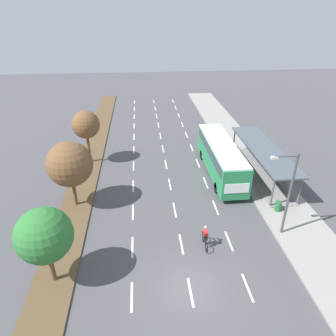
{
  "coord_description": "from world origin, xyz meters",
  "views": [
    {
      "loc": [
        -2.51,
        -12.49,
        15.0
      ],
      "look_at": [
        -0.07,
        13.33,
        1.2
      ],
      "focal_mm": 32.23,
      "sensor_mm": 36.0,
      "label": 1
    }
  ],
  "objects_px": {
    "median_tree_nearest": "(44,236)",
    "streetlight": "(288,190)",
    "bus_shelter": "(265,159)",
    "bus": "(221,155)",
    "cyclist": "(205,237)",
    "median_tree_third": "(86,125)",
    "median_tree_second": "(70,164)",
    "trash_bin": "(278,206)"
  },
  "relations": [
    {
      "from": "bus_shelter",
      "to": "streetlight",
      "type": "xyz_separation_m",
      "value": [
        -2.11,
        -8.83,
        2.02
      ]
    },
    {
      "from": "bus_shelter",
      "to": "bus",
      "type": "relative_size",
      "value": 1.06
    },
    {
      "from": "bus_shelter",
      "to": "median_tree_nearest",
      "type": "bearing_deg",
      "value": -146.55
    },
    {
      "from": "bus_shelter",
      "to": "cyclist",
      "type": "bearing_deg",
      "value": -129.42
    },
    {
      "from": "bus",
      "to": "streetlight",
      "type": "bearing_deg",
      "value": -77.28
    },
    {
      "from": "bus",
      "to": "cyclist",
      "type": "xyz_separation_m",
      "value": [
        -3.62,
        -10.39,
        -1.28
      ]
    },
    {
      "from": "median_tree_second",
      "to": "cyclist",
      "type": "bearing_deg",
      "value": -31.15
    },
    {
      "from": "bus_shelter",
      "to": "cyclist",
      "type": "height_order",
      "value": "bus_shelter"
    },
    {
      "from": "median_tree_second",
      "to": "trash_bin",
      "type": "xyz_separation_m",
      "value": [
        16.77,
        -2.57,
        -3.39
      ]
    },
    {
      "from": "bus_shelter",
      "to": "median_tree_nearest",
      "type": "height_order",
      "value": "median_tree_nearest"
    },
    {
      "from": "cyclist",
      "to": "streetlight",
      "type": "height_order",
      "value": "streetlight"
    },
    {
      "from": "median_tree_nearest",
      "to": "trash_bin",
      "type": "height_order",
      "value": "median_tree_nearest"
    },
    {
      "from": "median_tree_nearest",
      "to": "trash_bin",
      "type": "relative_size",
      "value": 6.02
    },
    {
      "from": "cyclist",
      "to": "streetlight",
      "type": "distance_m",
      "value": 6.62
    },
    {
      "from": "median_tree_second",
      "to": "median_tree_third",
      "type": "distance_m",
      "value": 8.16
    },
    {
      "from": "median_tree_second",
      "to": "streetlight",
      "type": "distance_m",
      "value": 16.59
    },
    {
      "from": "bus",
      "to": "cyclist",
      "type": "height_order",
      "value": "bus"
    },
    {
      "from": "median_tree_nearest",
      "to": "median_tree_third",
      "type": "distance_m",
      "value": 16.32
    },
    {
      "from": "bus_shelter",
      "to": "median_tree_third",
      "type": "distance_m",
      "value": 18.46
    },
    {
      "from": "cyclist",
      "to": "median_tree_third",
      "type": "distance_m",
      "value": 17.59
    },
    {
      "from": "bus",
      "to": "median_tree_nearest",
      "type": "bearing_deg",
      "value": -137.16
    },
    {
      "from": "bus",
      "to": "median_tree_third",
      "type": "height_order",
      "value": "median_tree_third"
    },
    {
      "from": "bus",
      "to": "trash_bin",
      "type": "relative_size",
      "value": 13.28
    },
    {
      "from": "median_tree_second",
      "to": "bus_shelter",
      "type": "bearing_deg",
      "value": 11.41
    },
    {
      "from": "bus_shelter",
      "to": "bus",
      "type": "height_order",
      "value": "bus"
    },
    {
      "from": "bus_shelter",
      "to": "median_tree_nearest",
      "type": "distance_m",
      "value": 21.39
    },
    {
      "from": "bus",
      "to": "bus_shelter",
      "type": "bearing_deg",
      "value": -10.25
    },
    {
      "from": "median_tree_nearest",
      "to": "median_tree_second",
      "type": "height_order",
      "value": "median_tree_second"
    },
    {
      "from": "bus",
      "to": "median_tree_second",
      "type": "xyz_separation_m",
      "value": [
        -13.57,
        -4.38,
        1.89
      ]
    },
    {
      "from": "median_tree_second",
      "to": "trash_bin",
      "type": "distance_m",
      "value": 17.3
    },
    {
      "from": "median_tree_nearest",
      "to": "median_tree_third",
      "type": "height_order",
      "value": "median_tree_third"
    },
    {
      "from": "median_tree_second",
      "to": "median_tree_third",
      "type": "height_order",
      "value": "median_tree_second"
    },
    {
      "from": "median_tree_second",
      "to": "trash_bin",
      "type": "relative_size",
      "value": 6.71
    },
    {
      "from": "bus_shelter",
      "to": "trash_bin",
      "type": "relative_size",
      "value": 14.11
    },
    {
      "from": "median_tree_second",
      "to": "trash_bin",
      "type": "height_order",
      "value": "median_tree_second"
    },
    {
      "from": "bus_shelter",
      "to": "streetlight",
      "type": "distance_m",
      "value": 9.31
    },
    {
      "from": "median_tree_nearest",
      "to": "streetlight",
      "type": "distance_m",
      "value": 15.95
    },
    {
      "from": "bus",
      "to": "median_tree_second",
      "type": "distance_m",
      "value": 14.39
    },
    {
      "from": "cyclist",
      "to": "median_tree_second",
      "type": "xyz_separation_m",
      "value": [
        -9.95,
        6.01,
        3.17
      ]
    },
    {
      "from": "median_tree_second",
      "to": "bus",
      "type": "bearing_deg",
      "value": 17.87
    },
    {
      "from": "cyclist",
      "to": "streetlight",
      "type": "xyz_separation_m",
      "value": [
        5.79,
        0.78,
        3.1
      ]
    },
    {
      "from": "bus",
      "to": "streetlight",
      "type": "xyz_separation_m",
      "value": [
        2.17,
        -9.61,
        1.82
      ]
    }
  ]
}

